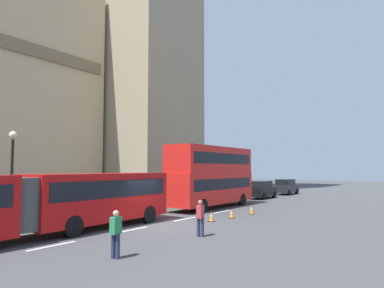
% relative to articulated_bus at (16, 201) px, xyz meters
% --- Properties ---
extents(ground_plane, '(160.00, 160.00, 0.00)m').
position_rel_articulated_bus_xyz_m(ground_plane, '(6.67, -1.99, -1.75)').
color(ground_plane, '#424244').
extents(lane_centre_marking, '(25.20, 0.16, 0.01)m').
position_rel_articulated_bus_xyz_m(lane_centre_marking, '(2.80, -1.99, -1.74)').
color(lane_centre_marking, silver).
rests_on(lane_centre_marking, ground_plane).
extents(articulated_bus, '(17.57, 2.54, 2.90)m').
position_rel_articulated_bus_xyz_m(articulated_bus, '(0.00, 0.00, 0.00)').
color(articulated_bus, '#B20F0F').
rests_on(articulated_bus, ground_plane).
extents(double_decker_bus, '(9.65, 2.54, 4.90)m').
position_rel_articulated_bus_xyz_m(double_decker_bus, '(16.11, 0.00, 0.96)').
color(double_decker_bus, red).
rests_on(double_decker_bus, ground_plane).
extents(sedan_lead, '(4.40, 1.86, 1.85)m').
position_rel_articulated_bus_xyz_m(sedan_lead, '(26.43, 0.26, -0.83)').
color(sedan_lead, black).
rests_on(sedan_lead, ground_plane).
extents(sedan_trailing, '(4.40, 1.86, 1.85)m').
position_rel_articulated_bus_xyz_m(sedan_trailing, '(33.48, 0.15, -0.83)').
color(sedan_trailing, black).
rests_on(sedan_trailing, ground_plane).
extents(traffic_cone_west, '(0.36, 0.36, 0.58)m').
position_rel_articulated_bus_xyz_m(traffic_cone_west, '(9.82, -3.86, -1.46)').
color(traffic_cone_west, black).
rests_on(traffic_cone_west, ground_plane).
extents(traffic_cone_middle, '(0.36, 0.36, 0.58)m').
position_rel_articulated_bus_xyz_m(traffic_cone_middle, '(11.75, -4.18, -1.46)').
color(traffic_cone_middle, black).
rests_on(traffic_cone_middle, ground_plane).
extents(traffic_cone_east, '(0.36, 0.36, 0.58)m').
position_rel_articulated_bus_xyz_m(traffic_cone_east, '(14.33, -4.35, -1.46)').
color(traffic_cone_east, black).
rests_on(traffic_cone_east, ground_plane).
extents(street_lamp, '(0.44, 0.44, 5.27)m').
position_rel_articulated_bus_xyz_m(street_lamp, '(2.13, 4.51, 1.31)').
color(street_lamp, black).
rests_on(street_lamp, ground_plane).
extents(pedestrian_near_cones, '(0.43, 0.36, 1.69)m').
position_rel_articulated_bus_xyz_m(pedestrian_near_cones, '(0.60, -5.61, -0.83)').
color(pedestrian_near_cones, '#262D4C').
rests_on(pedestrian_near_cones, ground_plane).
extents(pedestrian_by_kerb, '(0.44, 0.36, 1.69)m').
position_rel_articulated_bus_xyz_m(pedestrian_by_kerb, '(5.62, -5.88, -0.83)').
color(pedestrian_by_kerb, '#262D4C').
rests_on(pedestrian_by_kerb, ground_plane).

